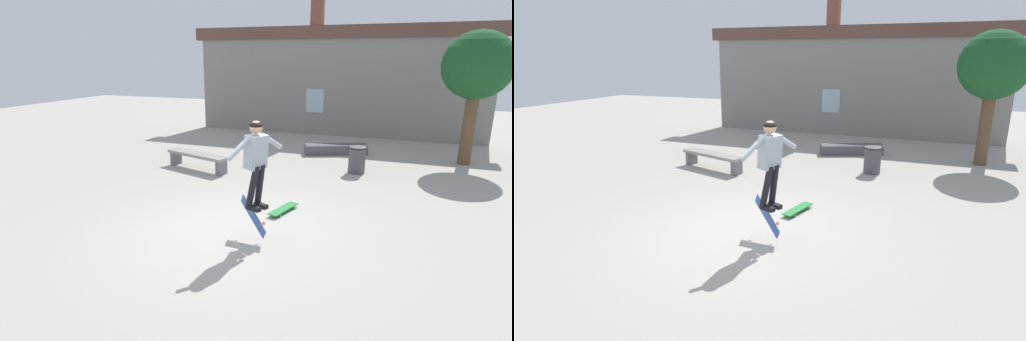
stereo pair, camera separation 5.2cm
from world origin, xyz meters
The scene contains 9 objects.
ground_plane centered at (0.00, 0.00, 0.00)m, with size 40.00×40.00×0.00m, color #A39E93.
building_backdrop centered at (-0.01, 9.68, 2.16)m, with size 11.56×0.52×5.19m.
tree_right centered at (4.39, 6.54, 2.72)m, with size 1.86×1.86×3.71m.
park_bench centered at (-2.57, 3.35, 0.34)m, with size 2.02×0.95×0.45m.
skate_ledge centered at (0.71, 6.42, 0.17)m, with size 1.96×1.12×0.33m.
trash_bin centered at (1.58, 4.52, 0.38)m, with size 0.48×0.48×0.71m.
skater centered at (0.50, -0.24, 1.46)m, with size 0.57×1.16×1.46m.
skateboard_flipping centered at (0.43, -0.19, 0.42)m, with size 0.64×0.50×0.60m.
skateboard_resting centered at (0.56, 1.14, 0.07)m, with size 0.43×0.87×0.08m.
Camera 2 is at (2.72, -6.02, 3.02)m, focal length 28.00 mm.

